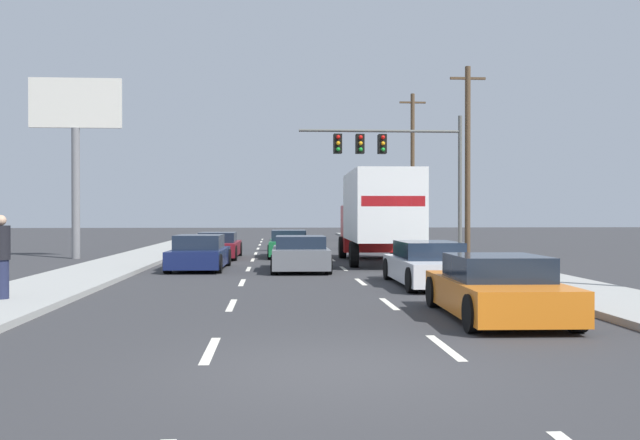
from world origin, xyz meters
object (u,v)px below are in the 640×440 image
box_truck (378,212)px  utility_pole_mid (468,157)px  car_green (289,245)px  car_white (428,265)px  roadside_billboard (76,130)px  traffic_signal_mast (387,152)px  car_maroon (218,246)px  car_orange (497,289)px  pedestrian_near_corner (1,257)px  car_navy (200,254)px  utility_pole_far (413,166)px  car_gray (300,254)px

box_truck → utility_pole_mid: bearing=51.6°
car_green → car_white: bearing=-74.8°
roadside_billboard → traffic_signal_mast: bearing=12.2°
car_maroon → car_green: car_green is taller
car_orange → utility_pole_mid: (5.58, 21.95, 4.29)m
box_truck → traffic_signal_mast: traffic_signal_mast is taller
car_green → box_truck: box_truck is taller
car_orange → pedestrian_near_corner: bearing=165.8°
car_orange → utility_pole_mid: size_ratio=0.47×
car_white → car_orange: size_ratio=1.07×
car_navy → roadside_billboard: (-6.07, 6.50, 5.09)m
traffic_signal_mast → car_navy: bearing=-130.6°
car_orange → car_green: bearing=100.3°
car_green → utility_pole_far: (8.84, 15.67, 4.69)m
roadside_billboard → car_navy: bearing=-47.0°
traffic_signal_mast → roadside_billboard: roadside_billboard is taller
car_orange → traffic_signal_mast: bearing=86.2°
car_maroon → pedestrian_near_corner: bearing=-101.9°
traffic_signal_mast → car_white: bearing=-95.1°
car_white → roadside_billboard: 18.69m
roadside_billboard → car_gray: bearing=-37.0°
car_navy → box_truck: box_truck is taller
utility_pole_mid → car_navy: bearing=-141.5°
car_gray → car_green: bearing=91.8°
box_truck → roadside_billboard: roadside_billboard is taller
car_navy → traffic_signal_mast: (8.23, 9.59, 4.49)m
utility_pole_far → roadside_billboard: bearing=-138.3°
car_maroon → car_gray: (3.37, -7.07, 0.04)m
car_green → traffic_signal_mast: 7.13m
utility_pole_mid → pedestrian_near_corner: bearing=-128.7°
car_maroon → car_orange: bearing=-70.3°
car_green → utility_pole_mid: size_ratio=0.49×
car_gray → car_orange: size_ratio=1.00×
car_maroon → box_truck: (6.61, -3.55, 1.51)m
car_navy → utility_pole_far: bearing=61.9°
box_truck → car_orange: size_ratio=1.96×
car_maroon → roadside_billboard: 8.07m
car_orange → roadside_billboard: 23.19m
car_gray → traffic_signal_mast: size_ratio=0.54×
utility_pole_mid → car_maroon: bearing=-164.0°
utility_pole_far → car_orange: bearing=-98.7°
car_green → car_navy: bearing=-115.0°
utility_pole_far → box_truck: bearing=-105.0°
car_gray → roadside_billboard: size_ratio=0.55×
car_gray → pedestrian_near_corner: 11.13m
box_truck → roadside_billboard: (-12.84, 3.71, 3.62)m
car_maroon → car_orange: car_orange is taller
car_green → pedestrian_near_corner: size_ratio=2.56×
car_white → car_maroon: bearing=118.4°
car_green → car_maroon: bearing=-167.1°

